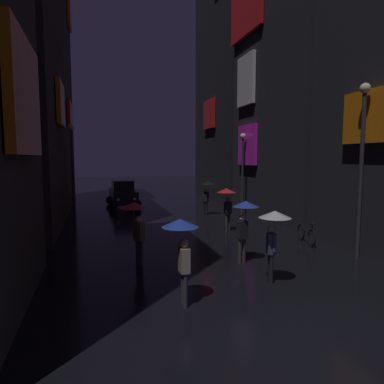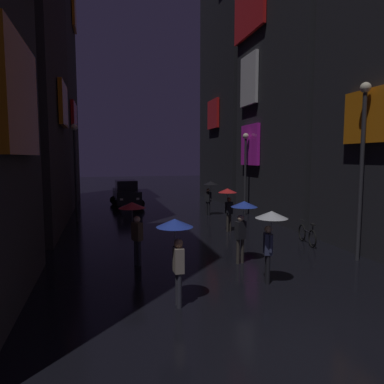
{
  "view_description": "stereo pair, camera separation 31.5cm",
  "coord_description": "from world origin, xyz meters",
  "px_view_note": "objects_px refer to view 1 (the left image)",
  "views": [
    {
      "loc": [
        -3.88,
        -4.95,
        3.6
      ],
      "look_at": [
        0.0,
        8.56,
        2.17
      ],
      "focal_mm": 32.0,
      "sensor_mm": 36.0,
      "label": 1
    },
    {
      "loc": [
        -3.58,
        -5.04,
        3.6
      ],
      "look_at": [
        0.0,
        8.56,
        2.17
      ],
      "focal_mm": 32.0,
      "sensor_mm": 36.0,
      "label": 2
    }
  ],
  "objects_px": {
    "pedestrian_near_crossing_blue": "(181,238)",
    "streetlamp_right_near": "(362,153)",
    "bicycle_parked_at_storefront": "(306,234)",
    "pedestrian_midstreet_centre_clear": "(274,226)",
    "streetlamp_right_far": "(243,164)",
    "pedestrian_far_right_red": "(135,216)",
    "pedestrian_foreground_left_black": "(207,189)",
    "car_distant": "(123,194)",
    "pedestrian_foreground_right_red": "(227,198)",
    "pedestrian_midstreet_left_blue": "(245,214)",
    "streetlamp_left_far": "(72,161)"
  },
  "relations": [
    {
      "from": "streetlamp_left_far",
      "to": "streetlamp_right_near",
      "type": "bearing_deg",
      "value": -45.51
    },
    {
      "from": "pedestrian_foreground_right_red",
      "to": "pedestrian_far_right_red",
      "type": "distance_m",
      "value": 6.27
    },
    {
      "from": "pedestrian_near_crossing_blue",
      "to": "streetlamp_right_near",
      "type": "xyz_separation_m",
      "value": [
        6.9,
        1.92,
        2.09
      ]
    },
    {
      "from": "bicycle_parked_at_storefront",
      "to": "streetlamp_right_near",
      "type": "height_order",
      "value": "streetlamp_right_near"
    },
    {
      "from": "pedestrian_midstreet_centre_clear",
      "to": "pedestrian_midstreet_left_blue",
      "type": "xyz_separation_m",
      "value": [
        0.07,
        2.09,
        0.0
      ]
    },
    {
      "from": "pedestrian_midstreet_left_blue",
      "to": "car_distant",
      "type": "distance_m",
      "value": 15.08
    },
    {
      "from": "pedestrian_midstreet_centre_clear",
      "to": "streetlamp_left_far",
      "type": "relative_size",
      "value": 0.39
    },
    {
      "from": "pedestrian_near_crossing_blue",
      "to": "pedestrian_far_right_red",
      "type": "bearing_deg",
      "value": 101.77
    },
    {
      "from": "pedestrian_foreground_right_red",
      "to": "pedestrian_midstreet_centre_clear",
      "type": "height_order",
      "value": "same"
    },
    {
      "from": "pedestrian_far_right_red",
      "to": "streetlamp_left_far",
      "type": "height_order",
      "value": "streetlamp_left_far"
    },
    {
      "from": "pedestrian_near_crossing_blue",
      "to": "car_distant",
      "type": "relative_size",
      "value": 0.5
    },
    {
      "from": "pedestrian_foreground_left_black",
      "to": "pedestrian_midstreet_left_blue",
      "type": "relative_size",
      "value": 1.0
    },
    {
      "from": "bicycle_parked_at_storefront",
      "to": "pedestrian_far_right_red",
      "type": "bearing_deg",
      "value": -172.37
    },
    {
      "from": "streetlamp_left_far",
      "to": "car_distant",
      "type": "bearing_deg",
      "value": 60.01
    },
    {
      "from": "pedestrian_midstreet_left_blue",
      "to": "bicycle_parked_at_storefront",
      "type": "bearing_deg",
      "value": 24.56
    },
    {
      "from": "pedestrian_midstreet_centre_clear",
      "to": "pedestrian_near_crossing_blue",
      "type": "bearing_deg",
      "value": -167.8
    },
    {
      "from": "car_distant",
      "to": "streetlamp_left_far",
      "type": "bearing_deg",
      "value": -119.99
    },
    {
      "from": "streetlamp_right_far",
      "to": "streetlamp_right_near",
      "type": "xyz_separation_m",
      "value": [
        0.0,
        -9.81,
        0.55
      ]
    },
    {
      "from": "pedestrian_near_crossing_blue",
      "to": "pedestrian_midstreet_left_blue",
      "type": "relative_size",
      "value": 1.0
    },
    {
      "from": "pedestrian_far_right_red",
      "to": "pedestrian_midstreet_centre_clear",
      "type": "bearing_deg",
      "value": -38.15
    },
    {
      "from": "streetlamp_right_far",
      "to": "pedestrian_far_right_red",
      "type": "bearing_deg",
      "value": -132.33
    },
    {
      "from": "pedestrian_foreground_right_red",
      "to": "pedestrian_far_right_red",
      "type": "xyz_separation_m",
      "value": [
        -4.83,
        -4.0,
        0.0
      ]
    },
    {
      "from": "pedestrian_foreground_right_red",
      "to": "car_distant",
      "type": "distance_m",
      "value": 10.94
    },
    {
      "from": "pedestrian_midstreet_centre_clear",
      "to": "pedestrian_midstreet_left_blue",
      "type": "bearing_deg",
      "value": 88.01
    },
    {
      "from": "pedestrian_midstreet_left_blue",
      "to": "streetlamp_left_far",
      "type": "bearing_deg",
      "value": 122.55
    },
    {
      "from": "pedestrian_foreground_left_black",
      "to": "pedestrian_far_right_red",
      "type": "bearing_deg",
      "value": -121.85
    },
    {
      "from": "car_distant",
      "to": "pedestrian_foreground_right_red",
      "type": "bearing_deg",
      "value": -67.83
    },
    {
      "from": "pedestrian_far_right_red",
      "to": "streetlamp_right_near",
      "type": "distance_m",
      "value": 8.02
    },
    {
      "from": "pedestrian_foreground_right_red",
      "to": "pedestrian_midstreet_left_blue",
      "type": "distance_m",
      "value": 4.83
    },
    {
      "from": "streetlamp_right_near",
      "to": "pedestrian_foreground_right_red",
      "type": "bearing_deg",
      "value": 116.92
    },
    {
      "from": "pedestrian_midstreet_left_blue",
      "to": "pedestrian_midstreet_centre_clear",
      "type": "bearing_deg",
      "value": -91.99
    },
    {
      "from": "pedestrian_midstreet_left_blue",
      "to": "streetlamp_left_far",
      "type": "xyz_separation_m",
      "value": [
        -6.0,
        9.4,
        1.73
      ]
    },
    {
      "from": "car_distant",
      "to": "pedestrian_far_right_red",
      "type": "bearing_deg",
      "value": -92.89
    },
    {
      "from": "pedestrian_foreground_left_black",
      "to": "streetlamp_left_far",
      "type": "relative_size",
      "value": 0.39
    },
    {
      "from": "streetlamp_right_far",
      "to": "streetlamp_right_near",
      "type": "bearing_deg",
      "value": -90.0
    },
    {
      "from": "pedestrian_midstreet_left_blue",
      "to": "streetlamp_right_far",
      "type": "bearing_deg",
      "value": 66.1
    },
    {
      "from": "pedestrian_foreground_right_red",
      "to": "bicycle_parked_at_storefront",
      "type": "bearing_deg",
      "value": -52.0
    },
    {
      "from": "car_distant",
      "to": "streetlamp_left_far",
      "type": "xyz_separation_m",
      "value": [
        -3.11,
        -5.39,
        2.47
      ]
    },
    {
      "from": "pedestrian_far_right_red",
      "to": "bicycle_parked_at_storefront",
      "type": "height_order",
      "value": "pedestrian_far_right_red"
    },
    {
      "from": "bicycle_parked_at_storefront",
      "to": "streetlamp_left_far",
      "type": "height_order",
      "value": "streetlamp_left_far"
    },
    {
      "from": "streetlamp_right_near",
      "to": "pedestrian_near_crossing_blue",
      "type": "bearing_deg",
      "value": -164.44
    },
    {
      "from": "streetlamp_right_far",
      "to": "pedestrian_foreground_left_black",
      "type": "bearing_deg",
      "value": 168.45
    },
    {
      "from": "pedestrian_far_right_red",
      "to": "pedestrian_midstreet_left_blue",
      "type": "height_order",
      "value": "same"
    },
    {
      "from": "car_distant",
      "to": "pedestrian_midstreet_centre_clear",
      "type": "bearing_deg",
      "value": -80.52
    },
    {
      "from": "pedestrian_far_right_red",
      "to": "pedestrian_foreground_left_black",
      "type": "xyz_separation_m",
      "value": [
        5.46,
        8.78,
        0.0
      ]
    },
    {
      "from": "pedestrian_midstreet_left_blue",
      "to": "bicycle_parked_at_storefront",
      "type": "relative_size",
      "value": 1.18
    },
    {
      "from": "pedestrian_midstreet_left_blue",
      "to": "streetlamp_right_far",
      "type": "height_order",
      "value": "streetlamp_right_far"
    },
    {
      "from": "pedestrian_near_crossing_blue",
      "to": "pedestrian_foreground_right_red",
      "type": "xyz_separation_m",
      "value": [
        4.13,
        7.38,
        0.0
      ]
    },
    {
      "from": "streetlamp_right_far",
      "to": "pedestrian_midstreet_left_blue",
      "type": "bearing_deg",
      "value": -113.9
    },
    {
      "from": "pedestrian_near_crossing_blue",
      "to": "pedestrian_midstreet_centre_clear",
      "type": "bearing_deg",
      "value": 12.2
    }
  ]
}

